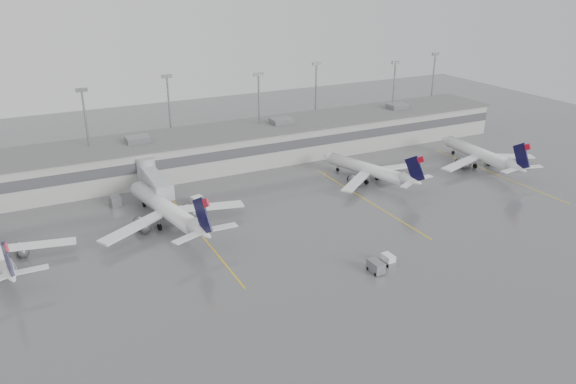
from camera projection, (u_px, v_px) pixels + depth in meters
name	position (u px, v px, depth m)	size (l,w,h in m)	color
ground	(360.00, 274.00, 86.17)	(260.00, 260.00, 0.00)	#57575A
terminal	(225.00, 147.00, 132.64)	(152.00, 17.00, 9.45)	#B0B0AB
light_masts	(215.00, 110.00, 134.50)	(142.40, 8.00, 20.60)	gray
jet_bridge_right	(151.00, 178.00, 114.02)	(4.00, 17.20, 7.00)	#A4A6A9
stand_markings	(290.00, 216.00, 106.05)	(105.25, 40.00, 0.01)	yellow
jet_mid_left	(168.00, 210.00, 101.00)	(27.69, 31.32, 10.22)	white
jet_mid_right	(371.00, 170.00, 122.24)	(23.23, 26.45, 8.84)	white
jet_far_right	(482.00, 155.00, 131.51)	(26.07, 29.30, 9.47)	white
baggage_tug	(388.00, 260.00, 88.75)	(1.70, 2.59, 1.66)	white
baggage_cart	(376.00, 266.00, 86.30)	(1.69, 2.88, 1.84)	slate
gse_uld_b	(197.00, 200.00, 111.39)	(2.21, 1.48, 1.57)	white
gse_uld_c	(344.00, 162.00, 133.37)	(2.16, 1.44, 1.53)	white
gse_loader	(115.00, 201.00, 110.58)	(1.93, 3.09, 1.93)	slate
cone_a	(48.00, 244.00, 94.46)	(0.46, 0.46, 0.74)	orange
cone_b	(175.00, 204.00, 110.88)	(0.42, 0.42, 0.66)	orange
cone_c	(327.00, 172.00, 127.84)	(0.41, 0.41, 0.65)	orange
cone_d	(421.00, 157.00, 137.85)	(0.40, 0.40, 0.63)	orange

